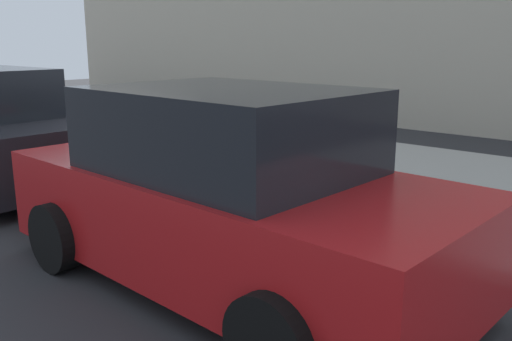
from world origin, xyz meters
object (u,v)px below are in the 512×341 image
Objects in this scene: suitcase_teal_5 at (202,154)px; suitcase_black_3 at (257,163)px; suitcase_maroon_4 at (233,156)px; suitcase_navy_2 at (289,169)px; suitcase_silver_1 at (318,172)px; fire_hydrant at (169,138)px; bollard_post at (140,142)px; parked_car_red_0 at (228,195)px; suitcase_olive_0 at (353,180)px.

suitcase_black_3 is at bearing -175.68° from suitcase_teal_5.
suitcase_navy_2 is at bearing 179.83° from suitcase_maroon_4.
suitcase_silver_1 is 1.04× the size of suitcase_navy_2.
suitcase_navy_2 is 0.52m from suitcase_black_3.
suitcase_silver_1 reaches higher than fire_hydrant.
suitcase_teal_5 is 1.36m from bollard_post.
fire_hydrant is 0.19× the size of parked_car_red_0.
suitcase_olive_0 is at bearing 176.97° from suitcase_black_3.
bollard_post is at bearing 1.72° from suitcase_silver_1.
suitcase_maroon_4 is at bearing -167.39° from suitcase_teal_5.
suitcase_silver_1 is 2.87m from fire_hydrant.
fire_hydrant is at bearing 0.23° from suitcase_black_3.
suitcase_silver_1 is 2.30m from parked_car_red_0.
suitcase_olive_0 reaches higher than bollard_post.
parked_car_red_0 is at bearing 115.88° from suitcase_navy_2.
suitcase_silver_1 is at bearing 170.21° from suitcase_navy_2.
parked_car_red_0 is (-1.12, 2.30, 0.35)m from suitcase_navy_2.
suitcase_black_3 is 2.38m from bollard_post.
suitcase_silver_1 reaches higher than suitcase_maroon_4.
suitcase_olive_0 is 1.36× the size of suitcase_maroon_4.
parked_car_red_0 is at bearing 132.88° from suitcase_maroon_4.
fire_hydrant reaches higher than bollard_post.
fire_hydrant is at bearing 1.06° from suitcase_navy_2.
parked_car_red_0 reaches higher than suitcase_olive_0.
suitcase_navy_2 is at bearing -176.09° from suitcase_black_3.
suitcase_black_3 is at bearing -2.99° from suitcase_silver_1.
suitcase_maroon_4 is at bearing -0.17° from suitcase_navy_2.
suitcase_teal_5 is at bearing 4.32° from suitcase_black_3.
suitcase_black_3 is 1.02m from suitcase_teal_5.
bollard_post is at bearing 1.09° from suitcase_olive_0.
fire_hydrant is (3.38, -0.08, 0.10)m from suitcase_olive_0.
suitcase_maroon_4 is 0.81× the size of suitcase_teal_5.
suitcase_navy_2 is 1.02m from suitcase_maroon_4.
suitcase_navy_2 is 2.58m from parked_car_red_0.
suitcase_olive_0 is 1.56m from suitcase_black_3.
suitcase_teal_5 is 3.46m from parked_car_red_0.
suitcase_silver_1 reaches higher than suitcase_black_3.
suitcase_olive_0 is at bearing 173.49° from suitcase_navy_2.
fire_hydrant is at bearing 2.00° from suitcase_maroon_4.
suitcase_olive_0 is 3.39m from fire_hydrant.
suitcase_black_3 is at bearing -179.77° from fire_hydrant.
suitcase_maroon_4 is at bearing -3.46° from suitcase_silver_1.
suitcase_black_3 is at bearing 3.91° from suitcase_navy_2.
parked_car_red_0 reaches higher than suitcase_navy_2.
suitcase_maroon_4 is (2.06, -0.12, -0.02)m from suitcase_olive_0.
bollard_post is (3.94, 0.07, -0.01)m from suitcase_olive_0.
suitcase_navy_2 is (1.04, -0.12, -0.05)m from suitcase_olive_0.
suitcase_olive_0 is at bearing 178.73° from fire_hydrant.
suitcase_teal_5 is (0.52, 0.12, -0.02)m from suitcase_maroon_4.
suitcase_black_3 is at bearing -176.21° from bollard_post.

